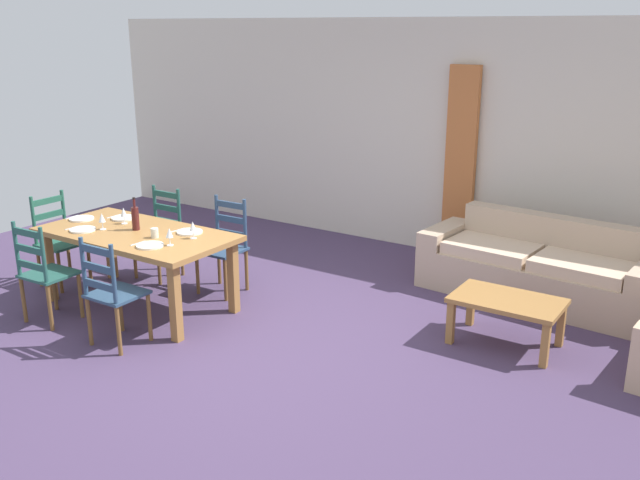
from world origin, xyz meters
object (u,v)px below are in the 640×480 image
(dining_chair_near_left, at_px, (44,273))
(coffee_cup_primary, at_px, (155,233))
(wine_glass_far_right, at_px, (193,227))
(wine_bottle, at_px, (135,218))
(couch, at_px, (539,270))
(coffee_table, at_px, (507,306))
(wine_glass_far_left, at_px, (124,213))
(dining_chair_far_right, at_px, (224,246))
(dining_table, at_px, (137,240))
(dining_chair_far_left, at_px, (160,233))
(dining_chair_head_west, at_px, (59,240))
(wine_glass_near_right, at_px, (169,233))
(wine_glass_near_left, at_px, (102,218))
(dining_chair_near_right, at_px, (112,293))

(dining_chair_near_left, height_order, coffee_cup_primary, dining_chair_near_left)
(wine_glass_far_right, height_order, coffee_cup_primary, wine_glass_far_right)
(wine_bottle, distance_m, couch, 3.96)
(wine_bottle, bearing_deg, coffee_table, 17.77)
(wine_glass_far_left, distance_m, wine_glass_far_right, 0.91)
(dining_chair_far_right, relative_size, couch, 0.41)
(dining_chair_far_right, bearing_deg, dining_table, -118.54)
(dining_chair_far_left, distance_m, wine_glass_far_right, 1.28)
(couch, bearing_deg, dining_chair_far_left, -156.37)
(dining_chair_head_west, relative_size, coffee_cup_primary, 10.67)
(dining_chair_head_west, xyz_separation_m, wine_glass_near_right, (1.73, -0.11, 0.38))
(wine_bottle, height_order, wine_glass_near_left, wine_bottle)
(dining_chair_far_right, distance_m, dining_chair_head_west, 1.76)
(dining_chair_far_right, xyz_separation_m, wine_glass_near_left, (-0.73, -0.89, 0.38))
(wine_glass_near_left, xyz_separation_m, couch, (3.47, 2.44, -0.57))
(dining_chair_near_left, relative_size, dining_chair_far_left, 1.00)
(dining_table, relative_size, wine_glass_far_left, 11.80)
(dining_chair_far_left, relative_size, wine_bottle, 3.04)
(dining_chair_far_left, height_order, wine_bottle, wine_bottle)
(dining_chair_near_left, height_order, wine_bottle, wine_bottle)
(dining_table, distance_m, dining_chair_near_left, 0.87)
(dining_chair_head_west, xyz_separation_m, coffee_table, (4.39, 1.12, -0.12))
(wine_glass_near_left, xyz_separation_m, coffee_table, (3.55, 1.22, -0.51))
(dining_chair_near_right, relative_size, dining_chair_head_west, 1.00)
(dining_chair_near_left, bearing_deg, couch, 40.43)
(dining_chair_near_right, bearing_deg, wine_glass_far_left, 132.24)
(dining_chair_near_right, bearing_deg, dining_chair_near_left, -179.56)
(dining_chair_near_right, relative_size, dining_chair_far_left, 1.00)
(wine_glass_near_right, bearing_deg, dining_chair_near_left, -149.04)
(wine_glass_near_right, bearing_deg, dining_chair_head_west, 176.50)
(dining_table, relative_size, coffee_cup_primary, 21.11)
(dining_table, xyz_separation_m, wine_glass_far_right, (0.60, 0.14, 0.20))
(dining_chair_near_left, distance_m, dining_chair_near_right, 0.90)
(wine_glass_far_left, bearing_deg, dining_chair_far_right, 41.60)
(dining_chair_near_left, height_order, dining_chair_far_left, same)
(dining_chair_near_left, height_order, coffee_table, dining_chair_near_left)
(dining_chair_far_left, bearing_deg, dining_chair_near_left, -88.67)
(dining_chair_near_right, xyz_separation_m, wine_glass_near_left, (-0.79, 0.60, 0.38))
(dining_chair_head_west, bearing_deg, dining_chair_far_right, 26.75)
(wine_glass_near_left, height_order, coffee_cup_primary, wine_glass_near_left)
(dining_chair_near_left, bearing_deg, dining_chair_far_right, 60.79)
(dining_chair_far_right, bearing_deg, wine_bottle, -122.73)
(wine_glass_far_right, bearing_deg, dining_chair_far_left, 150.56)
(wine_glass_near_right, bearing_deg, wine_bottle, 164.03)
(coffee_cup_primary, bearing_deg, dining_chair_head_west, 179.51)
(wine_glass_far_left, height_order, couch, wine_glass_far_left)
(dining_chair_near_left, distance_m, wine_bottle, 0.95)
(wine_glass_far_right, relative_size, coffee_table, 0.18)
(dining_chair_near_right, bearing_deg, wine_glass_far_right, 81.45)
(wine_glass_near_left, height_order, couch, wine_glass_near_left)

